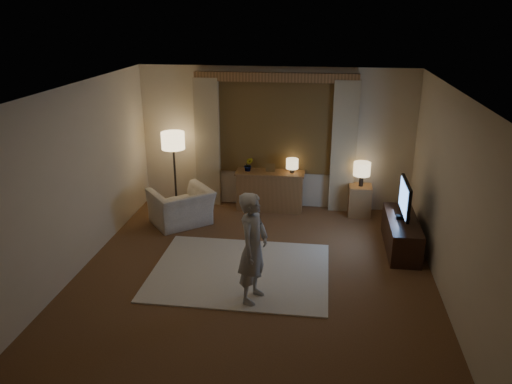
% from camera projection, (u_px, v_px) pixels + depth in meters
% --- Properties ---
extents(room, '(5.04, 5.54, 2.64)m').
position_uv_depth(room, '(259.00, 175.00, 7.05)').
color(room, brown).
rests_on(room, ground).
extents(rug, '(2.50, 2.00, 0.02)m').
position_uv_depth(rug, '(240.00, 271.00, 7.14)').
color(rug, beige).
rests_on(rug, floor).
extents(sideboard, '(1.20, 0.40, 0.70)m').
position_uv_depth(sideboard, '(270.00, 192.00, 9.26)').
color(sideboard, brown).
rests_on(sideboard, floor).
extents(picture_frame, '(0.16, 0.02, 0.20)m').
position_uv_depth(picture_frame, '(270.00, 169.00, 9.10)').
color(picture_frame, brown).
rests_on(picture_frame, sideboard).
extents(plant, '(0.16, 0.13, 0.30)m').
position_uv_depth(plant, '(249.00, 165.00, 9.14)').
color(plant, '#999999').
rests_on(plant, sideboard).
extents(table_lamp_sideboard, '(0.22, 0.22, 0.30)m').
position_uv_depth(table_lamp_sideboard, '(292.00, 164.00, 9.02)').
color(table_lamp_sideboard, black).
rests_on(table_lamp_sideboard, sideboard).
extents(floor_lamp, '(0.42, 0.42, 1.45)m').
position_uv_depth(floor_lamp, '(173.00, 145.00, 9.05)').
color(floor_lamp, black).
rests_on(floor_lamp, floor).
extents(armchair, '(1.29, 1.27, 0.63)m').
position_uv_depth(armchair, '(181.00, 207.00, 8.63)').
color(armchair, beige).
rests_on(armchair, floor).
extents(side_table, '(0.40, 0.40, 0.56)m').
position_uv_depth(side_table, '(360.00, 201.00, 9.02)').
color(side_table, brown).
rests_on(side_table, floor).
extents(table_lamp_side, '(0.30, 0.30, 0.44)m').
position_uv_depth(table_lamp_side, '(362.00, 170.00, 8.82)').
color(table_lamp_side, black).
rests_on(table_lamp_side, side_table).
extents(tv_stand, '(0.45, 1.40, 0.50)m').
position_uv_depth(tv_stand, '(401.00, 234.00, 7.76)').
color(tv_stand, black).
rests_on(tv_stand, floor).
extents(tv, '(0.21, 0.84, 0.61)m').
position_uv_depth(tv, '(405.00, 199.00, 7.56)').
color(tv, black).
rests_on(tv, tv_stand).
extents(person, '(0.48, 0.60, 1.45)m').
position_uv_depth(person, '(253.00, 248.00, 6.20)').
color(person, '#AEA9A1').
rests_on(person, rug).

